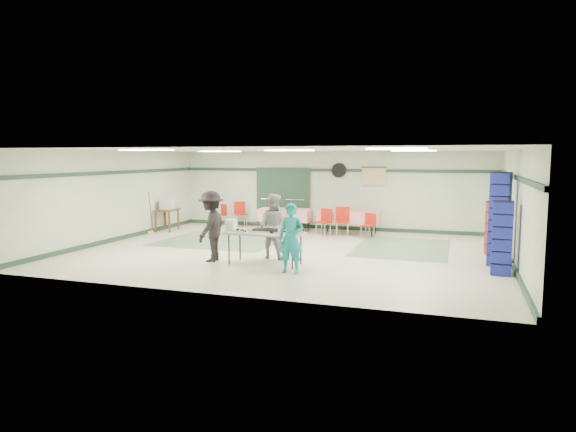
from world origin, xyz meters
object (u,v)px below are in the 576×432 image
(volunteer_dark, at_px, (211,226))
(chair_loose_b, at_px, (222,213))
(volunteer_grey, at_px, (273,226))
(chair_b, at_px, (325,219))
(chair_c, at_px, (369,223))
(crate_stack_red, at_px, (495,228))
(chair_d, at_px, (276,219))
(dining_table_b, at_px, (285,214))
(crate_stack_blue_b, at_px, (502,238))
(broom, at_px, (151,213))
(volunteer_teal, at_px, (291,238))
(chair_a, at_px, (343,219))
(serving_table, at_px, (265,234))
(crate_stack_blue_a, at_px, (499,219))
(printer_table, at_px, (167,212))
(dining_table_a, at_px, (349,217))
(office_printer, at_px, (167,204))
(chair_loose_a, at_px, (240,212))

(volunteer_dark, height_order, chair_loose_b, volunteer_dark)
(volunteer_grey, height_order, chair_b, volunteer_grey)
(chair_c, distance_m, crate_stack_red, 3.92)
(chair_d, height_order, chair_loose_b, chair_loose_b)
(volunteer_dark, distance_m, chair_b, 5.01)
(chair_b, bearing_deg, chair_d, -160.84)
(dining_table_b, xyz_separation_m, crate_stack_blue_b, (6.47, -4.61, 0.23))
(crate_stack_blue_b, bearing_deg, broom, 166.18)
(volunteer_teal, relative_size, volunteer_grey, 0.95)
(volunteer_grey, xyz_separation_m, chair_a, (0.89, 3.93, -0.23))
(chair_a, bearing_deg, chair_b, 171.36)
(serving_table, bearing_deg, chair_d, 108.88)
(volunteer_grey, distance_m, chair_d, 4.15)
(volunteer_grey, height_order, broom, volunteer_grey)
(crate_stack_blue_a, bearing_deg, printer_table, 166.67)
(dining_table_a, xyz_separation_m, printer_table, (-6.03, -1.23, 0.08))
(volunteer_grey, xyz_separation_m, dining_table_b, (-1.22, 4.49, -0.24))
(volunteer_teal, relative_size, crate_stack_blue_a, 0.70)
(volunteer_grey, bearing_deg, crate_stack_blue_b, -172.45)
(dining_table_b, bearing_deg, volunteer_teal, -70.05)
(volunteer_teal, height_order, crate_stack_blue_a, crate_stack_blue_a)
(dining_table_a, bearing_deg, crate_stack_blue_a, -39.75)
(chair_a, relative_size, chair_b, 1.08)
(volunteer_dark, bearing_deg, dining_table_a, 153.62)
(chair_a, height_order, crate_stack_red, crate_stack_red)
(volunteer_teal, bearing_deg, crate_stack_blue_a, 26.74)
(broom, bearing_deg, dining_table_b, 30.85)
(volunteer_teal, height_order, office_printer, volunteer_teal)
(chair_d, xyz_separation_m, printer_table, (-3.70, -0.66, 0.17))
(broom, bearing_deg, crate_stack_blue_b, -10.79)
(chair_c, bearing_deg, crate_stack_red, -4.99)
(volunteer_grey, xyz_separation_m, office_printer, (-5.04, 3.29, 0.11))
(chair_loose_b, distance_m, printer_table, 2.01)
(dining_table_b, xyz_separation_m, chair_b, (1.53, -0.57, -0.04))
(dining_table_b, relative_size, office_printer, 4.05)
(crate_stack_red, height_order, printer_table, crate_stack_red)
(chair_c, xyz_separation_m, chair_loose_a, (-4.81, 1.05, 0.08))
(dining_table_a, height_order, crate_stack_blue_a, crate_stack_blue_a)
(chair_b, distance_m, chair_loose_b, 4.12)
(dining_table_a, distance_m, printer_table, 6.15)
(chair_a, bearing_deg, dining_table_a, 70.90)
(dining_table_a, distance_m, chair_loose_b, 4.71)
(volunteer_grey, relative_size, volunteer_dark, 0.94)
(dining_table_a, bearing_deg, crate_stack_blue_b, -46.27)
(chair_b, bearing_deg, chair_loose_a, -178.14)
(crate_stack_red, relative_size, printer_table, 1.36)
(chair_c, distance_m, chair_loose_a, 4.92)
(broom, bearing_deg, crate_stack_blue_a, -5.80)
(crate_stack_red, bearing_deg, chair_a, 158.60)
(crate_stack_red, distance_m, office_printer, 10.36)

